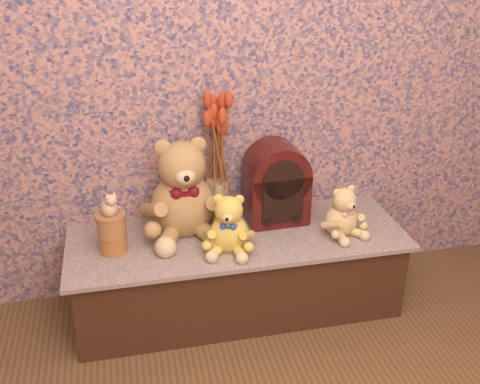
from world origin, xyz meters
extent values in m
cube|color=navy|center=(0.00, 1.50, 1.30)|extent=(3.00, 0.10, 2.60)
cube|color=#34496B|center=(0.00, 1.24, 0.19)|extent=(1.51, 0.55, 0.39)
cylinder|color=tan|center=(-0.05, 1.43, 0.48)|extent=(0.14, 0.14, 0.19)
cylinder|color=gold|center=(-0.55, 1.22, 0.43)|extent=(0.15, 0.15, 0.08)
cylinder|color=tan|center=(-0.55, 1.22, 0.52)|extent=(0.14, 0.14, 0.09)
camera|label=1|loc=(-0.47, -0.94, 1.67)|focal=42.61mm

